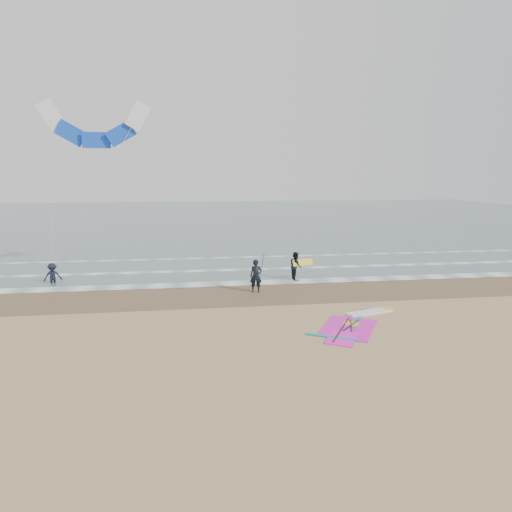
{
  "coord_description": "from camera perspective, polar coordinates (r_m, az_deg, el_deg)",
  "views": [
    {
      "loc": [
        -4.37,
        -17.45,
        6.31
      ],
      "look_at": [
        -1.17,
        5.0,
        2.2
      ],
      "focal_mm": 32.0,
      "sensor_mm": 36.0,
      "label": 1
    }
  ],
  "objects": [
    {
      "name": "sea_water",
      "position": [
        65.9,
        -4.28,
        4.77
      ],
      "size": [
        120.0,
        80.0,
        0.02
      ],
      "primitive_type": "cube",
      "color": "#47605E",
      "rests_on": "ground"
    },
    {
      "name": "surf_kite",
      "position": [
        30.12,
        -19.44,
        14.87
      ],
      "size": [
        6.69,
        2.57,
        9.71
      ],
      "color": "white",
      "rests_on": "ground"
    },
    {
      "name": "foam_waterline",
      "position": [
        28.93,
        0.78,
        -2.27
      ],
      "size": [
        120.0,
        9.15,
        0.02
      ],
      "color": "white",
      "rests_on": "ground"
    },
    {
      "name": "windsurf_rig",
      "position": [
        20.05,
        12.34,
        -8.23
      ],
      "size": [
        4.85,
        4.59,
        0.12
      ],
      "color": "white",
      "rests_on": "ground"
    },
    {
      "name": "carried_kiteboard",
      "position": [
        27.36,
        5.85,
        -0.8
      ],
      "size": [
        1.3,
        0.51,
        0.39
      ],
      "color": "yellow",
      "rests_on": "ground"
    },
    {
      "name": "person_walking",
      "position": [
        27.41,
        4.98,
        -1.25
      ],
      "size": [
        0.71,
        0.88,
        1.71
      ],
      "primitive_type": "imported",
      "rotation": [
        0.0,
        0.0,
        1.65
      ],
      "color": "black",
      "rests_on": "ground"
    },
    {
      "name": "held_pole",
      "position": [
        24.42,
        0.7,
        -1.55
      ],
      "size": [
        0.17,
        0.86,
        1.82
      ],
      "color": "black",
      "rests_on": "ground"
    },
    {
      "name": "ground",
      "position": [
        19.07,
        5.69,
        -9.11
      ],
      "size": [
        120.0,
        120.0,
        0.0
      ],
      "primitive_type": "plane",
      "color": "tan",
      "rests_on": "ground"
    },
    {
      "name": "person_standing",
      "position": [
        24.47,
        -0.0,
        -2.52
      ],
      "size": [
        0.7,
        0.51,
        1.78
      ],
      "primitive_type": "imported",
      "rotation": [
        0.0,
        0.0,
        -0.14
      ],
      "color": "black",
      "rests_on": "ground"
    },
    {
      "name": "person_wading",
      "position": [
        28.86,
        -24.12,
        -1.68
      ],
      "size": [
        1.14,
        0.87,
        1.57
      ],
      "primitive_type": "imported",
      "rotation": [
        0.0,
        0.0,
        0.31
      ],
      "color": "black",
      "rests_on": "ground"
    },
    {
      "name": "wet_sand_band",
      "position": [
        24.68,
        2.38,
        -4.54
      ],
      "size": [
        120.0,
        5.0,
        0.01
      ],
      "primitive_type": "cube",
      "color": "brown",
      "rests_on": "ground"
    }
  ]
}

